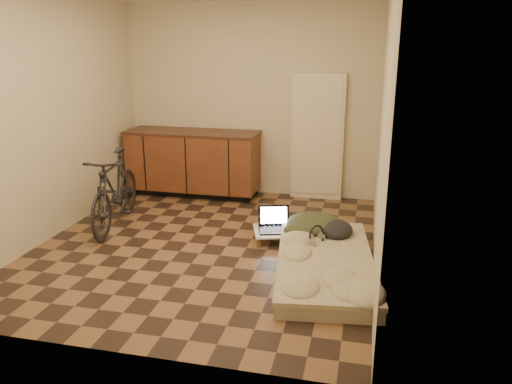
% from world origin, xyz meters
% --- Properties ---
extents(room_shell, '(3.50, 4.00, 2.60)m').
position_xyz_m(room_shell, '(0.00, 0.00, 1.30)').
color(room_shell, brown).
rests_on(room_shell, ground).
extents(cabinets, '(1.84, 0.62, 0.91)m').
position_xyz_m(cabinets, '(-0.75, 1.70, 0.47)').
color(cabinets, black).
rests_on(cabinets, ground).
extents(appliance_panel, '(0.70, 0.10, 1.70)m').
position_xyz_m(appliance_panel, '(0.95, 1.94, 0.85)').
color(appliance_panel, '#F4E6C1').
rests_on(appliance_panel, ground).
extents(bicycle, '(0.68, 1.58, 0.99)m').
position_xyz_m(bicycle, '(-1.20, 0.28, 0.49)').
color(bicycle, black).
rests_on(bicycle, ground).
extents(futon, '(1.12, 1.95, 0.16)m').
position_xyz_m(futon, '(1.30, -0.38, 0.08)').
color(futon, '#ADA38A').
rests_on(futon, ground).
extents(clothing_pile, '(0.70, 0.61, 0.25)m').
position_xyz_m(clothing_pile, '(1.17, 0.29, 0.29)').
color(clothing_pile, '#323921').
rests_on(clothing_pile, futon).
extents(headphones, '(0.32, 0.32, 0.16)m').
position_xyz_m(headphones, '(1.18, -0.06, 0.24)').
color(headphones, black).
rests_on(headphones, futon).
extents(lap_desk, '(0.79, 0.63, 0.11)m').
position_xyz_m(lap_desk, '(0.80, 0.33, 0.10)').
color(lap_desk, brown).
rests_on(lap_desk, ground).
extents(laptop, '(0.42, 0.40, 0.24)m').
position_xyz_m(laptop, '(0.68, 0.32, 0.17)').
color(laptop, black).
rests_on(laptop, lap_desk).
extents(mouse, '(0.08, 0.11, 0.03)m').
position_xyz_m(mouse, '(1.04, 0.42, 0.13)').
color(mouse, white).
rests_on(mouse, lap_desk).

